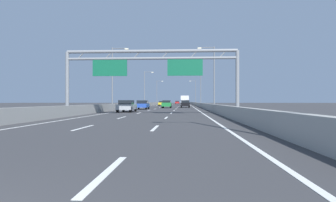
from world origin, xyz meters
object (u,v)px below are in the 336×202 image
at_px(sign_gantry, 150,65).
at_px(silver_car, 127,106).
at_px(white_car, 185,103).
at_px(blue_car, 142,105).
at_px(yellow_car, 162,103).
at_px(black_car, 185,104).
at_px(streetlamp_right_mid, 213,74).
at_px(box_truck, 185,100).
at_px(green_car, 167,104).
at_px(streetlamp_left_far, 145,86).
at_px(streetlamp_left_distant, 157,91).
at_px(red_car, 177,102).
at_px(streetlamp_left_mid, 114,74).
at_px(streetlamp_right_distant, 195,91).
at_px(streetlamp_right_far, 200,86).

height_order(sign_gantry, silver_car, sign_gantry).
xyz_separation_m(white_car, blue_car, (-7.28, -74.84, 0.02)).
bearing_deg(blue_car, white_car, 84.45).
relative_size(yellow_car, black_car, 0.93).
height_order(streetlamp_right_mid, box_truck, streetlamp_right_mid).
height_order(green_car, black_car, black_car).
height_order(streetlamp_right_mid, blue_car, streetlamp_right_mid).
bearing_deg(streetlamp_left_far, silver_car, -85.29).
bearing_deg(white_car, box_truck, -90.52).
relative_size(white_car, black_car, 1.00).
height_order(streetlamp_left_distant, red_car, streetlamp_left_distant).
distance_m(streetlamp_right_mid, streetlamp_left_far, 38.87).
height_order(streetlamp_left_mid, streetlamp_left_far, same).
distance_m(streetlamp_left_distant, streetlamp_right_distant, 14.93).
relative_size(streetlamp_right_distant, box_truck, 1.07).
xyz_separation_m(green_car, blue_car, (-3.41, -9.77, -0.02)).
relative_size(streetlamp_right_distant, red_car, 2.21).
bearing_deg(streetlamp_right_mid, streetlamp_left_mid, 180.00).
bearing_deg(blue_car, red_car, 87.61).
bearing_deg(blue_car, streetlamp_left_distant, 93.22).
xyz_separation_m(streetlamp_right_distant, green_car, (-7.68, -58.37, -4.63)).
bearing_deg(streetlamp_left_distant, box_truck, -64.66).
relative_size(streetlamp_right_far, yellow_car, 2.27).
bearing_deg(sign_gantry, blue_car, 100.45).
distance_m(blue_car, box_truck, 45.79).
xyz_separation_m(streetlamp_left_distant, white_car, (11.12, 6.70, -4.67)).
bearing_deg(streetlamp_right_far, silver_car, -104.34).
xyz_separation_m(streetlamp_right_far, box_truck, (-4.09, 12.98, -3.73)).
bearing_deg(streetlamp_left_mid, green_car, 61.59).
bearing_deg(black_car, streetlamp_left_distant, 101.37).
height_order(streetlamp_left_mid, green_car, streetlamp_left_mid).
bearing_deg(sign_gantry, streetlamp_right_far, 81.65).
xyz_separation_m(streetlamp_right_mid, yellow_car, (-10.86, 42.18, -4.68)).
bearing_deg(blue_car, streetlamp_right_far, 71.02).
bearing_deg(red_car, silver_car, -92.21).
relative_size(streetlamp_left_far, green_car, 2.23).
height_order(streetlamp_left_mid, yellow_car, streetlamp_left_mid).
bearing_deg(yellow_car, white_car, 79.02).
xyz_separation_m(streetlamp_left_mid, box_truck, (10.84, 48.87, -3.73)).
distance_m(green_car, black_car, 5.55).
bearing_deg(red_car, white_car, -72.16).
distance_m(streetlamp_left_mid, white_car, 79.40).
distance_m(white_car, yellow_car, 36.97).
bearing_deg(streetlamp_left_distant, yellow_car, -82.16).
bearing_deg(sign_gantry, streetlamp_left_distant, 94.83).
bearing_deg(streetlamp_right_far, sign_gantry, -98.35).
bearing_deg(red_car, sign_gantry, -90.03).
xyz_separation_m(streetlamp_right_mid, box_truck, (-4.09, 48.87, -3.73)).
bearing_deg(green_car, yellow_car, 96.30).
distance_m(sign_gantry, streetlamp_left_mid, 17.25).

